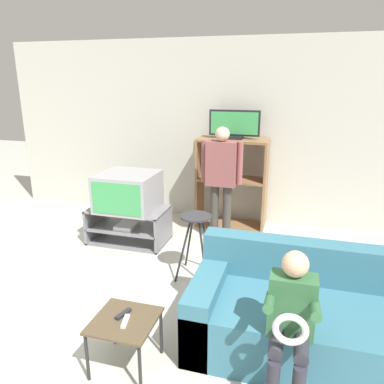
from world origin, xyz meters
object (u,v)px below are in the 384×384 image
(media_shelf, at_px, (232,183))
(person_standing_adult, at_px, (221,174))
(television_flat, at_px, (234,125))
(remote_control_black, at_px, (123,314))
(couch, at_px, (318,320))
(folding_stool, at_px, (196,228))
(tv_stand, at_px, (129,225))
(person_seated_child, at_px, (291,317))
(snack_table, at_px, (125,325))
(remote_control_white, at_px, (125,321))
(television_main, at_px, (128,191))

(media_shelf, height_order, person_standing_adult, person_standing_adult)
(television_flat, distance_m, remote_control_black, 3.13)
(television_flat, height_order, person_standing_adult, television_flat)
(media_shelf, relative_size, couch, 0.65)
(media_shelf, bearing_deg, folding_stool, -93.38)
(tv_stand, height_order, remote_control_black, tv_stand)
(tv_stand, distance_m, person_standing_adult, 1.37)
(tv_stand, bearing_deg, television_flat, 38.14)
(couch, relative_size, person_seated_child, 1.90)
(snack_table, bearing_deg, remote_control_white, -51.30)
(television_main, distance_m, remote_control_black, 2.21)
(media_shelf, height_order, folding_stool, media_shelf)
(remote_control_black, xyz_separation_m, remote_control_white, (0.05, -0.07, 0.00))
(tv_stand, relative_size, remote_control_white, 6.88)
(snack_table, distance_m, remote_control_white, 0.07)
(remote_control_black, distance_m, person_seated_child, 1.19)
(television_flat, xyz_separation_m, snack_table, (-0.24, -2.99, -1.09))
(media_shelf, height_order, television_flat, television_flat)
(remote_control_black, distance_m, person_standing_adult, 2.46)
(tv_stand, relative_size, couch, 0.51)
(television_main, height_order, snack_table, television_main)
(television_flat, relative_size, person_seated_child, 0.67)
(television_flat, relative_size, snack_table, 1.54)
(television_flat, bearing_deg, media_shelf, -126.63)
(media_shelf, relative_size, snack_table, 2.82)
(tv_stand, xyz_separation_m, folding_stool, (1.08, -0.63, 0.33))
(media_shelf, bearing_deg, snack_table, -94.32)
(television_main, distance_m, person_seated_child, 2.87)
(television_main, distance_m, television_flat, 1.68)
(couch, height_order, person_standing_adult, person_standing_adult)
(remote_control_black, bearing_deg, remote_control_white, -37.37)
(remote_control_black, height_order, person_seated_child, person_seated_child)
(media_shelf, relative_size, folding_stool, 1.81)
(television_flat, xyz_separation_m, folding_stool, (-0.10, -1.56, -0.89))
(television_main, height_order, couch, television_main)
(remote_control_white, bearing_deg, couch, 12.17)
(television_flat, relative_size, folding_stool, 0.99)
(television_main, relative_size, media_shelf, 0.56)
(media_shelf, height_order, person_seated_child, media_shelf)
(television_flat, bearing_deg, television_main, -141.11)
(remote_control_black, bearing_deg, media_shelf, 102.14)
(remote_control_black, distance_m, remote_control_white, 0.09)
(television_main, relative_size, remote_control_white, 4.94)
(television_flat, bearing_deg, remote_control_black, -95.15)
(person_standing_adult, relative_size, person_seated_child, 1.45)
(folding_stool, relative_size, person_seated_child, 0.68)
(television_main, distance_m, person_standing_adult, 1.20)
(folding_stool, xyz_separation_m, remote_control_white, (-0.11, -1.46, -0.14))
(snack_table, relative_size, couch, 0.23)
(person_seated_child, bearing_deg, person_standing_adult, 111.79)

